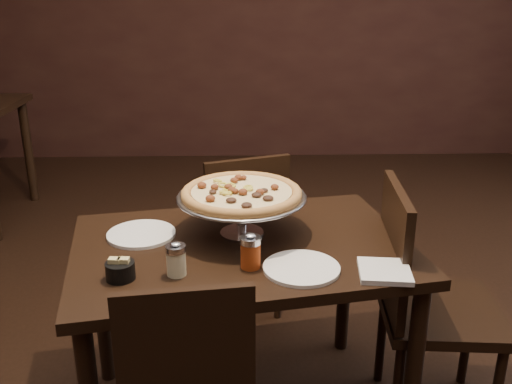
{
  "coord_description": "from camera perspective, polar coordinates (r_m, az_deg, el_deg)",
  "views": [
    {
      "loc": [
        -0.05,
        -1.77,
        1.56
      ],
      "look_at": [
        0.0,
        0.06,
        0.89
      ],
      "focal_mm": 40.0,
      "sensor_mm": 36.0,
      "label": 1
    }
  ],
  "objects": [
    {
      "name": "room",
      "position": [
        1.8,
        1.95,
        15.18
      ],
      "size": [
        6.04,
        7.04,
        2.84
      ],
      "color": "black",
      "rests_on": "ground"
    },
    {
      "name": "dining_table",
      "position": [
        2.01,
        -1.39,
        -7.65
      ],
      "size": [
        1.26,
        0.96,
        0.72
      ],
      "rotation": [
        0.0,
        0.0,
        0.18
      ],
      "color": "black",
      "rests_on": "ground"
    },
    {
      "name": "pizza_stand",
      "position": [
        1.98,
        -1.46,
        -0.19
      ],
      "size": [
        0.46,
        0.46,
        0.19
      ],
      "color": "silver",
      "rests_on": "dining_table"
    },
    {
      "name": "parmesan_shaker",
      "position": [
        1.76,
        -7.99,
        -6.68
      ],
      "size": [
        0.06,
        0.06,
        0.11
      ],
      "color": "beige",
      "rests_on": "dining_table"
    },
    {
      "name": "pepper_flake_shaker",
      "position": [
        1.79,
        -0.55,
        -5.95
      ],
      "size": [
        0.07,
        0.07,
        0.12
      ],
      "color": "maroon",
      "rests_on": "dining_table"
    },
    {
      "name": "packet_caddy",
      "position": [
        1.78,
        -13.43,
        -7.59
      ],
      "size": [
        0.09,
        0.09,
        0.07
      ],
      "rotation": [
        0.0,
        0.0,
        -0.1
      ],
      "color": "black",
      "rests_on": "dining_table"
    },
    {
      "name": "napkin_stack",
      "position": [
        1.82,
        12.74,
        -7.74
      ],
      "size": [
        0.17,
        0.17,
        0.02
      ],
      "primitive_type": "cube",
      "rotation": [
        0.0,
        0.0,
        -0.12
      ],
      "color": "silver",
      "rests_on": "dining_table"
    },
    {
      "name": "plate_left",
      "position": [
        2.07,
        -11.4,
        -4.15
      ],
      "size": [
        0.24,
        0.24,
        0.01
      ],
      "primitive_type": "cylinder",
      "color": "white",
      "rests_on": "dining_table"
    },
    {
      "name": "plate_near",
      "position": [
        1.8,
        4.57,
        -7.6
      ],
      "size": [
        0.24,
        0.24,
        0.01
      ],
      "primitive_type": "cylinder",
      "color": "white",
      "rests_on": "dining_table"
    },
    {
      "name": "serving_spatula",
      "position": [
        1.9,
        2.94,
        -1.32
      ],
      "size": [
        0.17,
        0.17,
        0.02
      ],
      "rotation": [
        0.0,
        0.0,
        -0.71
      ],
      "color": "silver",
      "rests_on": "pizza_stand"
    },
    {
      "name": "chair_far",
      "position": [
        2.71,
        -1.6,
        -3.78
      ],
      "size": [
        0.5,
        0.5,
        0.84
      ],
      "rotation": [
        0.0,
        0.0,
        3.47
      ],
      "color": "black",
      "rests_on": "ground"
    },
    {
      "name": "chair_side",
      "position": [
        2.17,
        16.34,
        -10.03
      ],
      "size": [
        0.46,
        0.46,
        0.91
      ],
      "rotation": [
        0.0,
        0.0,
        1.49
      ],
      "color": "black",
      "rests_on": "ground"
    }
  ]
}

